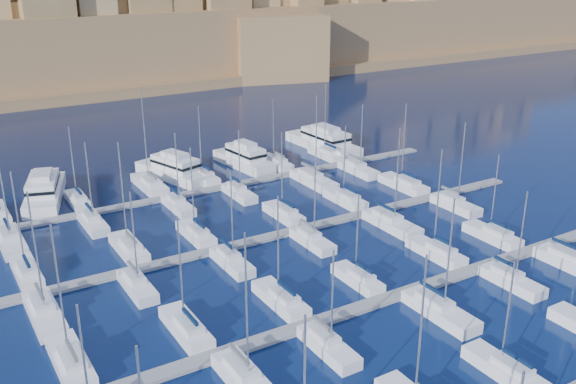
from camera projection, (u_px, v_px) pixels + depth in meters
ground at (335, 258)px, 84.09m from camera, size 600.00×600.00×0.00m
pontoon_mid_near at (394, 296)px, 74.39m from camera, size 84.00×2.00×0.40m
pontoon_mid_far at (295, 231)px, 92.03m from camera, size 84.00×2.00×0.40m
pontoon_far at (227, 186)px, 109.68m from camera, size 84.00×2.00×0.40m
sailboat_3 at (505, 370)px, 60.35m from camera, size 2.57×8.56×12.09m
sailboat_12 at (71, 362)px, 61.50m from camera, size 2.86×9.53×15.17m
sailboat_13 at (186, 328)px, 67.07m from camera, size 2.72×9.06×13.54m
sailboat_14 at (281, 299)px, 72.65m from camera, size 2.71×9.04×13.38m
sailboat_15 at (358, 279)px, 77.31m from camera, size 2.38×7.93×11.71m
sailboat_16 at (437, 252)px, 84.19m from camera, size 2.71×9.03×14.93m
sailboat_17 at (493, 235)px, 89.23m from camera, size 2.66×8.88×12.59m
sailboat_19 at (246, 380)px, 58.85m from camera, size 2.81×9.36×16.06m
sailboat_20 at (328, 346)px, 64.01m from camera, size 2.45×8.16×11.82m
sailboat_21 at (440, 310)px, 70.35m from camera, size 2.91×9.70×14.41m
sailboat_22 at (511, 281)px, 76.82m from camera, size 2.52×8.41×12.60m
sailboat_23 at (573, 263)px, 81.10m from camera, size 3.09×10.29×14.61m
sailboat_24 at (27, 272)px, 78.89m from camera, size 2.69×8.96×13.89m
sailboat_25 at (129, 248)px, 85.37m from camera, size 2.82×9.41×15.52m
sailboat_26 at (196, 234)px, 89.74m from camera, size 2.61×8.72×13.39m
sailboat_27 at (284, 214)px, 96.67m from camera, size 2.61×8.70×13.58m
sailboat_28 at (345, 199)px, 102.37m from camera, size 2.68×8.92×12.94m
sailboat_29 at (404, 184)px, 108.93m from camera, size 3.02×10.06×14.90m
sailboat_30 at (44, 313)px, 69.82m from camera, size 2.96×9.85×15.38m
sailboat_31 at (137, 286)px, 75.64m from camera, size 2.49×8.29×13.02m
sailboat_32 at (232, 261)px, 81.64m from camera, size 2.51×8.37×13.31m
sailboat_33 at (312, 240)px, 87.68m from camera, size 2.47×8.23×12.79m
sailboat_34 at (391, 223)px, 93.20m from camera, size 3.10×10.33×15.39m
sailboat_35 at (455, 204)px, 100.22m from camera, size 2.70×8.99×14.27m
sailboat_37 at (78, 200)px, 101.96m from camera, size 2.50×8.34×12.94m
sailboat_38 at (150, 184)px, 108.81m from camera, size 3.18×10.59×17.15m
sailboat_39 at (203, 176)px, 112.91m from camera, size 2.77×9.22×13.47m
sailboat_40 at (275, 163)px, 120.19m from camera, size 2.84×9.45×13.13m
sailboat_41 at (326, 154)px, 125.61m from camera, size 2.73×9.11×14.73m
sailboat_42 at (11, 241)px, 87.40m from camera, size 3.03×10.09×15.67m
sailboat_43 at (93, 222)px, 93.48m from camera, size 2.61×8.69×13.30m
sailboat_44 at (178, 205)px, 100.00m from camera, size 2.56×8.54×12.76m
sailboat_45 at (239, 193)px, 105.18m from camera, size 2.55×8.50×11.73m
sailboat_46 at (313, 180)px, 110.99m from camera, size 3.25×10.85×16.02m
sailboat_47 at (358, 169)px, 116.60m from camera, size 2.79×9.30×13.09m
motor_yacht_a at (44, 190)px, 103.33m from camera, size 9.97×17.76×5.25m
motor_yacht_b at (174, 169)px, 113.58m from camera, size 9.30×16.57×5.25m
motor_yacht_c at (244, 158)px, 119.75m from camera, size 6.11×15.02×5.25m
motor_yacht_d at (324, 141)px, 130.83m from camera, size 6.67×19.20×5.25m
fortified_city at (54, 31)px, 203.37m from camera, size 460.00×108.95×59.52m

